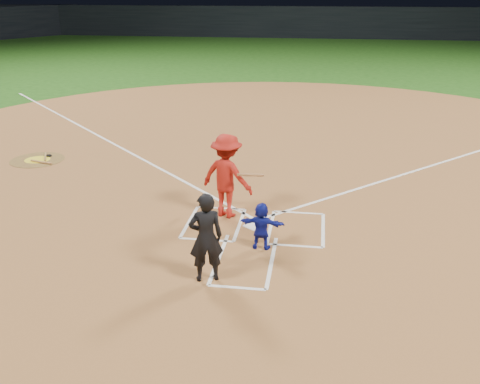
# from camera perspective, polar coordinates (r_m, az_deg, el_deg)

# --- Properties ---
(ground) EXTENTS (120.00, 120.00, 0.00)m
(ground) POSITION_cam_1_polar(r_m,az_deg,el_deg) (12.63, 1.62, -3.65)
(ground) COLOR #1B4711
(ground) RESTS_ON ground
(home_plate_dirt) EXTENTS (28.00, 28.00, 0.01)m
(home_plate_dirt) POSITION_cam_1_polar(r_m,az_deg,el_deg) (18.22, 3.91, 4.26)
(home_plate_dirt) COLOR brown
(home_plate_dirt) RESTS_ON ground
(stadium_wall_far) EXTENTS (80.00, 1.20, 3.20)m
(stadium_wall_far) POSITION_cam_1_polar(r_m,az_deg,el_deg) (59.51, 7.51, 17.51)
(stadium_wall_far) COLOR black
(stadium_wall_far) RESTS_ON ground
(home_plate) EXTENTS (0.60, 0.60, 0.02)m
(home_plate) POSITION_cam_1_polar(r_m,az_deg,el_deg) (12.62, 1.62, -3.57)
(home_plate) COLOR white
(home_plate) RESTS_ON home_plate_dirt
(on_deck_circle) EXTENTS (1.70, 1.70, 0.01)m
(on_deck_circle) POSITION_cam_1_polar(r_m,az_deg,el_deg) (18.54, -20.80, 3.23)
(on_deck_circle) COLOR brown
(on_deck_circle) RESTS_ON home_plate_dirt
(on_deck_logo) EXTENTS (0.80, 0.80, 0.00)m
(on_deck_logo) POSITION_cam_1_polar(r_m,az_deg,el_deg) (18.54, -20.81, 3.25)
(on_deck_logo) COLOR yellow
(on_deck_logo) RESTS_ON on_deck_circle
(on_deck_bat_a) EXTENTS (0.43, 0.78, 0.06)m
(on_deck_bat_a) POSITION_cam_1_polar(r_m,az_deg,el_deg) (18.67, -20.06, 3.56)
(on_deck_bat_a) COLOR olive
(on_deck_bat_a) RESTS_ON on_deck_circle
(on_deck_bat_c) EXTENTS (0.83, 0.28, 0.06)m
(on_deck_bat_c) POSITION_cam_1_polar(r_m,az_deg,el_deg) (18.14, -20.43, 3.02)
(on_deck_bat_c) COLOR #9F693A
(on_deck_bat_c) RESTS_ON on_deck_circle
(bat_weight_donut) EXTENTS (0.19, 0.19, 0.05)m
(bat_weight_donut) POSITION_cam_1_polar(r_m,az_deg,el_deg) (18.77, -19.71, 3.68)
(bat_weight_donut) COLOR black
(bat_weight_donut) RESTS_ON on_deck_circle
(catcher) EXTENTS (0.99, 0.38, 1.04)m
(catcher) POSITION_cam_1_polar(r_m,az_deg,el_deg) (11.37, 2.29, -3.64)
(catcher) COLOR #121A94
(catcher) RESTS_ON home_plate_dirt
(umpire) EXTENTS (0.75, 0.62, 1.78)m
(umpire) POSITION_cam_1_polar(r_m,az_deg,el_deg) (10.05, -3.66, -4.87)
(umpire) COLOR black
(umpire) RESTS_ON home_plate_dirt
(chalk_markings) EXTENTS (28.35, 17.32, 0.01)m
(chalk_markings) POSITION_cam_1_polar(r_m,az_deg,el_deg) (17.54, 3.71, 3.62)
(chalk_markings) COLOR white
(chalk_markings) RESTS_ON home_plate_dirt
(batter_at_plate) EXTENTS (1.64, 1.19, 2.05)m
(batter_at_plate) POSITION_cam_1_polar(r_m,az_deg,el_deg) (12.80, -1.42, 1.72)
(batter_at_plate) COLOR #AB1B13
(batter_at_plate) RESTS_ON home_plate_dirt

